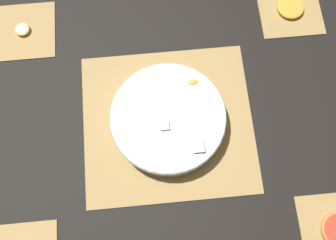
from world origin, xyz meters
name	(u,v)px	position (x,y,z in m)	size (l,w,h in m)	color
ground_plane	(168,123)	(0.00, 0.00, 0.00)	(6.00, 6.00, 0.00)	black
bamboo_mat_center	(168,123)	(0.00, 0.00, 0.00)	(0.41, 0.39, 0.01)	#A8844C
coaster_mat_near_left	(290,9)	(-0.36, -0.29, 0.00)	(0.17, 0.17, 0.01)	#A8844C
coaster_mat_near_right	(23,31)	(0.36, -0.29, 0.00)	(0.17, 0.17, 0.01)	#A8844C
fruit_salad_bowl	(168,119)	(0.00, 0.00, 0.04)	(0.28, 0.28, 0.06)	silver
orange_slice_whole	(291,7)	(-0.36, -0.29, 0.01)	(0.07, 0.07, 0.01)	#F9A338
banana_coin_single	(22,30)	(0.36, -0.29, 0.01)	(0.04, 0.04, 0.01)	#F4EABC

